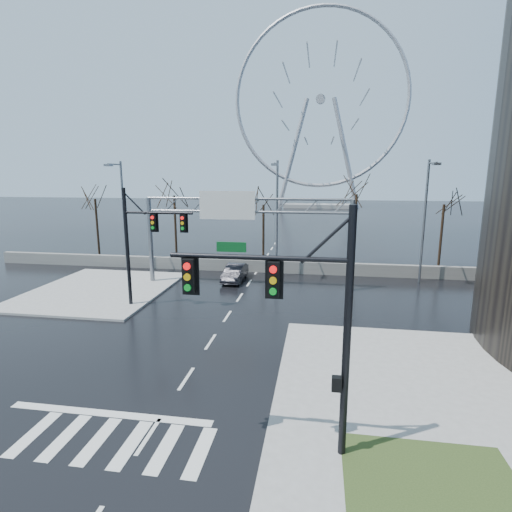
% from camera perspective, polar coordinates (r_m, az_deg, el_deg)
% --- Properties ---
extents(ground, '(260.00, 260.00, 0.00)m').
position_cam_1_polar(ground, '(18.65, -9.92, -16.86)').
color(ground, black).
rests_on(ground, ground).
extents(sidewalk_right_ext, '(12.00, 10.00, 0.15)m').
position_cam_1_polar(sidewalk_right_ext, '(20.03, 21.60, -15.21)').
color(sidewalk_right_ext, gray).
rests_on(sidewalk_right_ext, ground).
extents(sidewalk_far, '(10.00, 12.00, 0.15)m').
position_cam_1_polar(sidewalk_far, '(33.24, -21.35, -4.52)').
color(sidewalk_far, gray).
rests_on(sidewalk_far, ground).
extents(grass_strip, '(5.00, 4.00, 0.02)m').
position_cam_1_polar(grass_strip, '(14.02, 23.94, -27.76)').
color(grass_strip, '#293C19').
rests_on(grass_strip, sidewalk_near).
extents(barrier_wall, '(52.00, 0.50, 1.10)m').
position_cam_1_polar(barrier_wall, '(36.84, 0.08, -1.43)').
color(barrier_wall, slate).
rests_on(barrier_wall, ground).
extents(signal_mast_near, '(5.52, 0.41, 8.00)m').
position_cam_1_polar(signal_mast_near, '(12.10, 6.57, -7.58)').
color(signal_mast_near, black).
rests_on(signal_mast_near, ground).
extents(signal_mast_far, '(4.72, 0.41, 8.00)m').
position_cam_1_polar(signal_mast_far, '(27.26, -15.92, 2.69)').
color(signal_mast_far, black).
rests_on(signal_mast_far, ground).
extents(sign_gantry, '(16.36, 0.40, 7.60)m').
position_cam_1_polar(sign_gantry, '(31.21, -2.04, 4.84)').
color(sign_gantry, slate).
rests_on(sign_gantry, ground).
extents(streetlight_left, '(0.50, 2.55, 10.00)m').
position_cam_1_polar(streetlight_left, '(38.05, -18.65, 6.52)').
color(streetlight_left, slate).
rests_on(streetlight_left, ground).
extents(streetlight_mid, '(0.50, 2.55, 10.00)m').
position_cam_1_polar(streetlight_mid, '(33.94, 2.96, 6.57)').
color(streetlight_mid, slate).
rests_on(streetlight_mid, ground).
extents(streetlight_right, '(0.50, 2.55, 10.00)m').
position_cam_1_polar(streetlight_right, '(34.79, 23.12, 5.79)').
color(streetlight_right, slate).
rests_on(streetlight_right, ground).
extents(tree_far_left, '(3.50, 3.50, 7.00)m').
position_cam_1_polar(tree_far_left, '(46.08, -21.94, 6.68)').
color(tree_far_left, black).
rests_on(tree_far_left, ground).
extents(tree_left, '(3.75, 3.75, 7.50)m').
position_cam_1_polar(tree_left, '(41.69, -11.57, 7.40)').
color(tree_left, black).
rests_on(tree_left, ground).
extents(tree_center, '(3.25, 3.25, 6.50)m').
position_cam_1_polar(tree_center, '(40.52, 1.07, 6.38)').
color(tree_center, black).
rests_on(tree_center, ground).
extents(tree_right, '(3.90, 3.90, 7.80)m').
position_cam_1_polar(tree_right, '(39.20, 14.13, 7.39)').
color(tree_right, black).
rests_on(tree_right, ground).
extents(tree_far_right, '(3.40, 3.40, 6.80)m').
position_cam_1_polar(tree_far_right, '(41.23, 25.20, 5.71)').
color(tree_far_right, black).
rests_on(tree_far_right, ground).
extents(ferris_wheel, '(45.00, 6.00, 50.91)m').
position_cam_1_polar(ferris_wheel, '(111.82, 9.17, 20.31)').
color(ferris_wheel, gray).
rests_on(ferris_wheel, ground).
extents(car, '(1.64, 4.29, 1.40)m').
position_cam_1_polar(car, '(33.74, -3.04, -2.40)').
color(car, black).
rests_on(car, ground).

